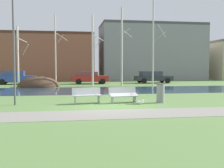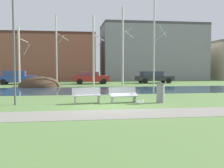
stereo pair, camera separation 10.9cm
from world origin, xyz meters
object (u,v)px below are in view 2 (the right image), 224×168
seagull (140,102)px  bench_left (87,95)px  bench_right (123,94)px  parked_van_nearest_blue (17,77)px  parked_sedan_second_red (90,77)px  streetlamp (14,32)px  trash_bin (161,93)px  parked_hatch_third_dark (154,77)px

seagull → bench_left: bearing=163.1°
bench_right → bench_left: bearing=180.0°
seagull → parked_van_nearest_blue: size_ratio=0.10×
bench_left → parked_sedan_second_red: 17.30m
bench_right → streetlamp: bearing=-179.2°
trash_bin → streetlamp: 8.55m
streetlamp → bench_left: bearing=1.2°
parked_van_nearest_blue → bench_left: bearing=-68.0°
parked_hatch_third_dark → trash_bin: bearing=-105.9°
seagull → parked_van_nearest_blue: (-9.96, 18.55, 0.69)m
bench_left → trash_bin: bearing=-4.6°
parked_van_nearest_blue → parked_sedan_second_red: 8.49m
bench_left → parked_hatch_third_dark: 19.86m
trash_bin → parked_hatch_third_dark: bearing=74.1°
bench_left → parked_van_nearest_blue: 19.09m
seagull → streetlamp: 7.60m
bench_left → seagull: (2.80, -0.85, -0.34)m
seagull → bench_right: bearing=131.8°
streetlamp → trash_bin: bearing=-1.8°
seagull → parked_van_nearest_blue: parked_van_nearest_blue is taller
seagull → parked_hatch_third_dark: size_ratio=0.10×
streetlamp → parked_van_nearest_blue: bearing=100.7°
streetlamp → parked_hatch_third_dark: (13.00, 17.68, -3.05)m
parked_hatch_third_dark → bench_right: bearing=-112.2°
trash_bin → parked_van_nearest_blue: bearing=122.0°
parked_sedan_second_red → bench_right: bearing=-87.6°
parked_sedan_second_red → parked_hatch_third_dark: parked_hatch_third_dark is taller
bench_right → parked_sedan_second_red: bearing=92.4°
bench_left → parked_van_nearest_blue: (-7.16, 17.70, 0.35)m
parked_van_nearest_blue → parked_hatch_third_dark: bearing=-0.4°
bench_left → parked_sedan_second_red: parked_sedan_second_red is taller
streetlamp → parked_hatch_third_dark: 22.15m
parked_sedan_second_red → bench_left: bearing=-94.4°
parked_hatch_third_dark → streetlamp: bearing=-126.3°
seagull → parked_van_nearest_blue: bearing=118.2°
seagull → parked_sedan_second_red: (-1.49, 18.10, 0.64)m
parked_sedan_second_red → parked_hatch_third_dark: size_ratio=0.93×
bench_left → bench_right: same height
trash_bin → parked_sedan_second_red: (-2.79, 17.58, 0.21)m
bench_left → bench_right: bearing=0.0°
seagull → parked_hatch_third_dark: (6.41, 18.45, 0.64)m
bench_right → parked_sedan_second_red: 17.27m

